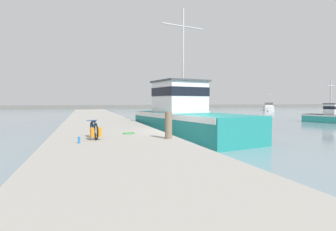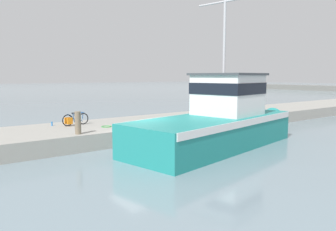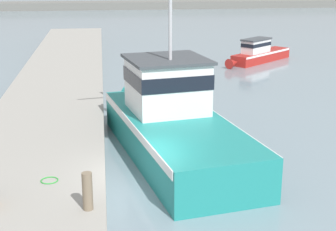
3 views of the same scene
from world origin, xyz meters
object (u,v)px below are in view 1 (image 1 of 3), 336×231
Objects in this scene: boat_red_outer at (269,107)px; boat_green_anchored at (329,116)px; bicycle_touring at (94,131)px; mooring_post at (168,125)px; water_bottle_on_curb at (79,140)px; boat_white_moored at (197,112)px; fishing_boat_main at (185,116)px.

boat_green_anchored is at bearing 93.65° from boat_red_outer.
mooring_post reaches higher than bicycle_touring.
water_bottle_on_curb is (-45.26, -45.75, 0.11)m from boat_red_outer.
boat_red_outer is at bearing -95.49° from boat_white_moored.
boat_white_moored is (9.50, 19.16, -0.65)m from fishing_boat_main.
boat_red_outer reaches higher than boat_white_moored.
fishing_boat_main is 7.47× the size of bicycle_touring.
fishing_boat_main is 7.32m from mooring_post.
fishing_boat_main is at bearing 78.49° from boat_red_outer.
bicycle_touring is at bearing 6.16° from boat_green_anchored.
water_bottle_on_curb is at bearing -146.01° from fishing_boat_main.
bicycle_touring is at bearing 60.88° from water_bottle_on_curb.
fishing_boat_main is at bearing 34.71° from bicycle_touring.
fishing_boat_main is at bearing -1.33° from boat_green_anchored.
mooring_post is (-3.31, -6.53, 0.03)m from fishing_boat_main.
boat_red_outer is 63.20m from bicycle_touring.
fishing_boat_main is 1.98× the size of boat_red_outer.
mooring_post is at bearing 113.53° from boat_white_moored.
boat_red_outer is 64.35m from water_bottle_on_curb.
water_bottle_on_curb is at bearing -177.23° from mooring_post.
boat_red_outer reaches higher than water_bottle_on_curb.
boat_green_anchored reaches higher than boat_white_moored.
fishing_boat_main is at bearing 44.55° from water_bottle_on_curb.
boat_green_anchored is (19.68, 5.72, -0.61)m from fishing_boat_main.
fishing_boat_main reaches higher than boat_red_outer.
boat_white_moored is 26.73× the size of water_bottle_on_curb.
bicycle_touring is (-15.72, -24.81, 0.46)m from boat_white_moored.
boat_white_moored is (-28.96, -19.89, -0.12)m from boat_red_outer.
boat_green_anchored reaches higher than boat_red_outer.
fishing_boat_main is at bearing 113.66° from boat_white_moored.
boat_red_outer is at bearing 37.49° from bicycle_touring.
fishing_boat_main is 21.39m from boat_white_moored.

